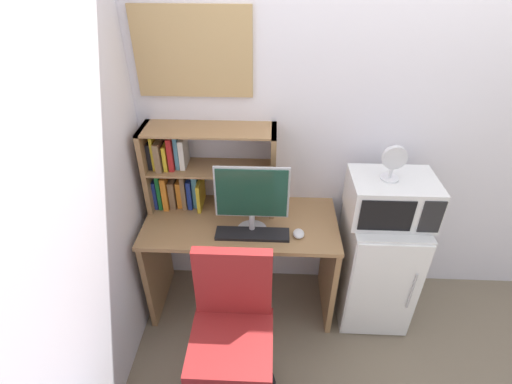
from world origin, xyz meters
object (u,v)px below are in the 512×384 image
object	(u,v)px
mini_fridge	(375,265)
desk_fan	(393,162)
monitor	(252,197)
hutch_bookshelf	(191,169)
wall_corkboard	(193,53)
computer_mouse	(299,234)
keyboard	(252,234)
microwave	(391,198)
desk_chair	(233,340)

from	to	relation	value
mini_fridge	desk_fan	xyz separation A→B (m)	(-0.04, -0.00, 0.82)
monitor	mini_fridge	distance (m)	1.05
hutch_bookshelf	wall_corkboard	size ratio (longest dim) A/B	1.23
computer_mouse	monitor	bearing A→B (deg)	172.89
keyboard	wall_corkboard	distance (m)	1.13
microwave	desk_fan	world-z (taller)	desk_fan
desk_chair	mini_fridge	bearing A→B (deg)	34.11
desk_chair	wall_corkboard	bearing A→B (deg)	106.42
keyboard	desk_fan	bearing A→B (deg)	9.00
keyboard	wall_corkboard	world-z (taller)	wall_corkboard
monitor	desk_chair	distance (m)	0.82
monitor	wall_corkboard	world-z (taller)	wall_corkboard
hutch_bookshelf	desk_fan	world-z (taller)	hutch_bookshelf
monitor	desk_fan	bearing A→B (deg)	5.87
hutch_bookshelf	monitor	distance (m)	0.50
keyboard	desk_fan	world-z (taller)	desk_fan
monitor	mini_fridge	size ratio (longest dim) A/B	0.55
hutch_bookshelf	mini_fridge	xyz separation A→B (m)	(1.27, -0.19, -0.63)
hutch_bookshelf	mini_fridge	world-z (taller)	hutch_bookshelf
mini_fridge	keyboard	bearing A→B (deg)	-171.25
mini_fridge	wall_corkboard	bearing A→B (deg)	166.30
keyboard	mini_fridge	distance (m)	0.93
desk_fan	wall_corkboard	distance (m)	1.31
computer_mouse	mini_fridge	size ratio (longest dim) A/B	0.11
computer_mouse	wall_corkboard	distance (m)	1.24
mini_fridge	microwave	world-z (taller)	microwave
keyboard	desk_fan	distance (m)	0.94
computer_mouse	microwave	distance (m)	0.61
wall_corkboard	mini_fridge	bearing A→B (deg)	-13.70
hutch_bookshelf	desk_chair	size ratio (longest dim) A/B	0.88
hutch_bookshelf	microwave	world-z (taller)	hutch_bookshelf
desk_fan	mini_fridge	bearing A→B (deg)	3.36
monitor	desk_chair	size ratio (longest dim) A/B	0.48
computer_mouse	hutch_bookshelf	bearing A→B (deg)	156.31
hutch_bookshelf	mini_fridge	bearing A→B (deg)	-8.47
monitor	mini_fridge	xyz separation A→B (m)	(0.85, 0.09, -0.60)
hutch_bookshelf	microwave	bearing A→B (deg)	-8.34
keyboard	mini_fridge	size ratio (longest dim) A/B	0.54
monitor	desk_fan	size ratio (longest dim) A/B	2.10
computer_mouse	wall_corkboard	xyz separation A→B (m)	(-0.65, 0.42, 0.98)
computer_mouse	desk_fan	world-z (taller)	desk_fan
computer_mouse	mini_fridge	world-z (taller)	mini_fridge
microwave	keyboard	bearing A→B (deg)	-171.05
monitor	mini_fridge	world-z (taller)	monitor
desk_fan	desk_chair	xyz separation A→B (m)	(-0.90, -0.63, -0.82)
keyboard	computer_mouse	size ratio (longest dim) A/B	5.09
microwave	desk_chair	world-z (taller)	microwave
computer_mouse	mini_fridge	distance (m)	0.68
hutch_bookshelf	microwave	distance (m)	1.28
hutch_bookshelf	mini_fridge	size ratio (longest dim) A/B	1.00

